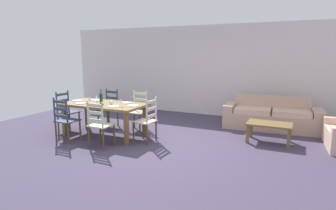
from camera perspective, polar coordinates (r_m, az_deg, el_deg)
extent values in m
cube|color=#413851|center=(6.01, -2.66, -7.81)|extent=(9.60, 9.60, 0.02)
cube|color=silver|center=(8.77, 7.55, 6.91)|extent=(9.60, 0.16, 2.70)
cube|color=brown|center=(6.56, -12.80, 0.10)|extent=(1.90, 0.96, 0.05)
cube|color=brown|center=(6.92, -20.18, -2.93)|extent=(0.08, 0.08, 0.70)
cube|color=brown|center=(5.85, -8.38, -4.75)|extent=(0.08, 0.08, 0.70)
cube|color=brown|center=(7.45, -16.02, -1.77)|extent=(0.08, 0.08, 0.70)
cube|color=brown|center=(6.47, -4.63, -3.20)|extent=(0.08, 0.08, 0.70)
cube|color=#2F3E55|center=(6.43, -19.61, -2.98)|extent=(0.43, 0.41, 0.03)
cylinder|color=brown|center=(6.72, -19.51, -4.43)|extent=(0.04, 0.04, 0.43)
cylinder|color=brown|center=(6.47, -17.30, -4.86)|extent=(0.04, 0.04, 0.43)
cylinder|color=brown|center=(6.50, -21.67, -5.06)|extent=(0.04, 0.04, 0.43)
cylinder|color=brown|center=(6.24, -19.46, -5.54)|extent=(0.04, 0.04, 0.43)
cylinder|color=#2F3E55|center=(6.40, -21.97, -0.80)|extent=(0.04, 0.04, 0.50)
cylinder|color=#2F3E55|center=(6.13, -19.74, -1.10)|extent=(0.04, 0.04, 0.50)
cube|color=#2F3E55|center=(6.29, -20.80, -2.11)|extent=(0.38, 0.03, 0.06)
cube|color=#2F3E55|center=(6.26, -20.89, -0.77)|extent=(0.38, 0.03, 0.06)
cube|color=#2F3E55|center=(6.23, -20.98, 0.59)|extent=(0.38, 0.03, 0.06)
cube|color=beige|center=(5.83, -13.30, -3.97)|extent=(0.43, 0.41, 0.03)
cylinder|color=brown|center=(6.13, -13.49, -5.51)|extent=(0.04, 0.04, 0.43)
cylinder|color=brown|center=(5.91, -10.80, -6.00)|extent=(0.04, 0.04, 0.43)
cylinder|color=brown|center=(5.89, -15.63, -6.27)|extent=(0.04, 0.04, 0.43)
cylinder|color=brown|center=(5.66, -12.91, -6.82)|extent=(0.04, 0.04, 0.43)
cylinder|color=beige|center=(5.77, -15.86, -1.58)|extent=(0.04, 0.04, 0.50)
cylinder|color=beige|center=(5.54, -13.11, -1.95)|extent=(0.04, 0.04, 0.50)
cube|color=beige|center=(5.68, -14.46, -3.04)|extent=(0.38, 0.03, 0.06)
cube|color=beige|center=(5.65, -14.53, -1.56)|extent=(0.38, 0.03, 0.06)
cube|color=beige|center=(5.62, -14.59, -0.06)|extent=(0.38, 0.03, 0.06)
cube|color=#2C3D55|center=(7.43, -12.05, -0.87)|extent=(0.45, 0.43, 0.03)
cylinder|color=brown|center=(7.23, -11.82, -3.02)|extent=(0.04, 0.04, 0.43)
cylinder|color=brown|center=(7.47, -13.88, -2.68)|extent=(0.04, 0.04, 0.43)
cylinder|color=brown|center=(7.48, -10.08, -2.52)|extent=(0.04, 0.04, 0.43)
cylinder|color=brown|center=(7.72, -12.13, -2.20)|extent=(0.04, 0.04, 0.43)
cylinder|color=#2C3D55|center=(7.39, -10.20, 1.21)|extent=(0.04, 0.04, 0.50)
cylinder|color=#2C3D55|center=(7.63, -12.27, 1.41)|extent=(0.04, 0.04, 0.50)
cube|color=#2C3D55|center=(7.53, -11.22, 0.33)|extent=(0.38, 0.05, 0.06)
cube|color=#2C3D55|center=(7.50, -11.26, 1.46)|extent=(0.38, 0.05, 0.06)
cube|color=#2C3D55|center=(7.48, -11.30, 2.60)|extent=(0.38, 0.05, 0.06)
cube|color=beige|center=(6.97, -6.31, -1.44)|extent=(0.43, 0.41, 0.03)
cylinder|color=brown|center=(6.79, -5.70, -3.74)|extent=(0.04, 0.04, 0.43)
cylinder|color=brown|center=(6.97, -8.26, -3.41)|extent=(0.04, 0.04, 0.43)
cylinder|color=brown|center=(7.07, -4.31, -3.13)|extent=(0.04, 0.04, 0.43)
cylinder|color=brown|center=(7.25, -6.80, -2.84)|extent=(0.04, 0.04, 0.43)
cylinder|color=beige|center=(6.98, -4.36, 0.80)|extent=(0.04, 0.04, 0.50)
cylinder|color=beige|center=(7.15, -6.88, 1.00)|extent=(0.04, 0.04, 0.50)
cube|color=beige|center=(7.09, -5.62, -0.13)|extent=(0.38, 0.03, 0.06)
cube|color=beige|center=(7.06, -5.64, 1.06)|extent=(0.38, 0.03, 0.06)
cube|color=beige|center=(7.04, -5.66, 2.27)|extent=(0.38, 0.03, 0.06)
cube|color=navy|center=(7.32, -19.47, -1.40)|extent=(0.41, 0.43, 0.03)
cylinder|color=brown|center=(7.37, -17.43, -3.04)|extent=(0.04, 0.04, 0.43)
cylinder|color=brown|center=(7.13, -19.47, -3.60)|extent=(0.04, 0.04, 0.43)
cylinder|color=brown|center=(7.61, -19.25, -2.73)|extent=(0.04, 0.04, 0.43)
cylinder|color=brown|center=(7.37, -21.28, -3.26)|extent=(0.04, 0.04, 0.43)
cylinder|color=navy|center=(7.52, -19.48, 0.93)|extent=(0.04, 0.04, 0.50)
cylinder|color=navy|center=(7.28, -21.54, 0.51)|extent=(0.04, 0.04, 0.50)
cube|color=navy|center=(7.42, -20.43, -0.27)|extent=(0.04, 0.38, 0.06)
cube|color=navy|center=(7.40, -20.50, 0.87)|extent=(0.04, 0.38, 0.06)
cube|color=navy|center=(7.37, -20.57, 2.02)|extent=(0.04, 0.38, 0.06)
cube|color=beige|center=(6.01, -4.71, -3.30)|extent=(0.42, 0.44, 0.03)
cylinder|color=brown|center=(6.02, -6.98, -5.58)|extent=(0.04, 0.04, 0.43)
cylinder|color=brown|center=(6.31, -5.07, -4.81)|extent=(0.04, 0.04, 0.43)
cylinder|color=brown|center=(5.84, -4.26, -6.05)|extent=(0.04, 0.04, 0.43)
cylinder|color=brown|center=(6.13, -2.42, -5.23)|extent=(0.04, 0.04, 0.43)
cylinder|color=beige|center=(5.72, -4.32, -1.31)|extent=(0.04, 0.04, 0.50)
cylinder|color=beige|center=(6.02, -2.45, -0.71)|extent=(0.04, 0.04, 0.50)
cube|color=beige|center=(5.89, -3.35, -2.24)|extent=(0.05, 0.38, 0.06)
cube|color=beige|center=(5.86, -3.37, -0.81)|extent=(0.05, 0.38, 0.06)
cube|color=beige|center=(5.84, -3.38, 0.64)|extent=(0.05, 0.38, 0.06)
cylinder|color=white|center=(6.66, -17.18, 0.34)|extent=(0.24, 0.24, 0.02)
cube|color=silver|center=(6.76, -18.12, 0.38)|extent=(0.02, 0.17, 0.01)
cylinder|color=white|center=(6.09, -10.93, -0.29)|extent=(0.24, 0.24, 0.02)
cube|color=silver|center=(6.18, -12.05, -0.23)|extent=(0.03, 0.17, 0.01)
cylinder|color=white|center=(7.03, -14.43, 0.98)|extent=(0.24, 0.24, 0.02)
cube|color=silver|center=(7.12, -15.36, 1.01)|extent=(0.03, 0.17, 0.01)
cylinder|color=white|center=(6.49, -8.32, 0.45)|extent=(0.24, 0.24, 0.02)
cube|color=silver|center=(6.58, -9.40, 0.49)|extent=(0.03, 0.17, 0.01)
cylinder|color=white|center=(7.06, -17.79, 0.85)|extent=(0.24, 0.24, 0.02)
cube|color=silver|center=(7.16, -18.66, 0.89)|extent=(0.02, 0.17, 0.01)
cylinder|color=white|center=(6.11, -7.04, -0.15)|extent=(0.24, 0.24, 0.02)
cube|color=silver|center=(6.19, -8.22, -0.09)|extent=(0.03, 0.17, 0.01)
cylinder|color=#143819|center=(6.56, -13.34, 1.28)|extent=(0.07, 0.07, 0.22)
cylinder|color=#143819|center=(6.54, -13.40, 2.58)|extent=(0.02, 0.02, 0.08)
cylinder|color=black|center=(6.54, -13.41, 2.99)|extent=(0.03, 0.03, 0.02)
cylinder|color=white|center=(6.65, -15.50, 0.36)|extent=(0.06, 0.06, 0.01)
cylinder|color=white|center=(6.64, -15.52, 0.68)|extent=(0.01, 0.01, 0.07)
cone|color=white|center=(6.63, -15.55, 1.34)|extent=(0.06, 0.06, 0.08)
cylinder|color=white|center=(6.09, -9.39, -0.29)|extent=(0.06, 0.06, 0.01)
cylinder|color=white|center=(6.08, -9.40, 0.06)|extent=(0.01, 0.01, 0.07)
cone|color=white|center=(6.07, -9.42, 0.78)|extent=(0.06, 0.06, 0.08)
cylinder|color=white|center=(6.86, -14.18, 0.71)|extent=(0.06, 0.06, 0.01)
cylinder|color=white|center=(6.85, -14.20, 1.03)|extent=(0.01, 0.01, 0.07)
cone|color=white|center=(6.84, -14.23, 1.67)|extent=(0.06, 0.06, 0.08)
cylinder|color=beige|center=(6.34, -11.39, 0.44)|extent=(0.07, 0.07, 0.09)
cube|color=tan|center=(7.50, 20.05, -3.10)|extent=(1.85, 0.92, 0.40)
cube|color=tan|center=(7.75, 20.21, -1.18)|extent=(1.81, 0.32, 0.80)
cube|color=tan|center=(7.53, 27.87, -2.93)|extent=(0.30, 0.81, 0.58)
cube|color=tan|center=(7.57, 12.36, -1.90)|extent=(0.30, 0.81, 0.58)
cube|color=#D5AD95|center=(7.40, 23.64, -1.46)|extent=(0.90, 0.70, 0.12)
cube|color=#D5AD95|center=(7.42, 16.69, -1.00)|extent=(0.90, 0.70, 0.12)
cube|color=brown|center=(6.33, 19.77, -3.63)|extent=(0.90, 0.56, 0.04)
cube|color=brown|center=(6.21, 15.75, -5.67)|extent=(0.06, 0.06, 0.38)
cube|color=brown|center=(6.14, 23.15, -6.32)|extent=(0.06, 0.06, 0.38)
cube|color=brown|center=(6.65, 16.44, -4.65)|extent=(0.06, 0.06, 0.38)
cube|color=brown|center=(6.58, 23.34, -5.24)|extent=(0.06, 0.06, 0.38)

